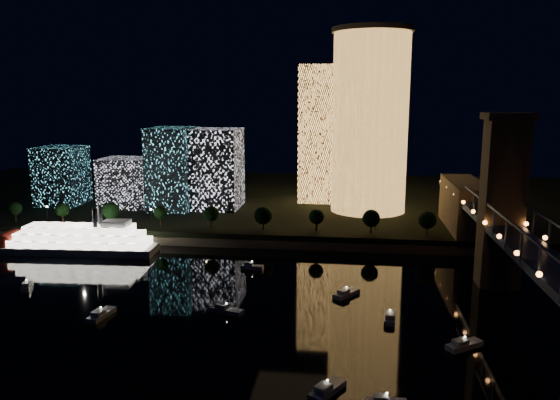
{
  "coord_description": "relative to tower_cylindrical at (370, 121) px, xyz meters",
  "views": [
    {
      "loc": [
        21.62,
        -109.02,
        54.66
      ],
      "look_at": [
        0.58,
        55.0,
        22.89
      ],
      "focal_mm": 35.0,
      "sensor_mm": 36.0,
      "label": 1
    }
  ],
  "objects": [
    {
      "name": "midrise_blocks",
      "position": [
        -93.06,
        -3.09,
        -22.91
      ],
      "size": [
        92.94,
        29.4,
        35.97
      ],
      "color": "silver",
      "rests_on": "far_bank"
    },
    {
      "name": "riverboat",
      "position": [
        -104.19,
        -62.23,
        -39.38
      ],
      "size": [
        57.44,
        15.08,
        17.13
      ],
      "color": "silver",
      "rests_on": "ground"
    },
    {
      "name": "street_lamps",
      "position": [
        -63.92,
        -34.51,
        -34.75
      ],
      "size": [
        132.7,
        0.7,
        5.65
      ],
      "color": "black",
      "rests_on": "far_bank"
    },
    {
      "name": "tower_cylindrical",
      "position": [
        0.0,
        0.0,
        0.0
      ],
      "size": [
        34.0,
        34.0,
        77.29
      ],
      "color": "#FFAE51",
      "rests_on": "far_bank"
    },
    {
      "name": "motorboats",
      "position": [
        -31.25,
        -115.84,
        -42.96
      ],
      "size": [
        124.2,
        77.17,
        2.78
      ],
      "color": "silver",
      "rests_on": "ground"
    },
    {
      "name": "far_bank",
      "position": [
        -29.92,
        31.49,
        -41.27
      ],
      "size": [
        420.0,
        160.0,
        5.0
      ],
      "primitive_type": "cube",
      "color": "black",
      "rests_on": "ground"
    },
    {
      "name": "esplanade_trees",
      "position": [
        -51.97,
        -40.51,
        -33.3
      ],
      "size": [
        165.95,
        6.91,
        8.95
      ],
      "color": "black",
      "rests_on": "far_bank"
    },
    {
      "name": "seawall",
      "position": [
        -29.92,
        -46.51,
        -42.27
      ],
      "size": [
        420.0,
        6.0,
        3.0
      ],
      "primitive_type": "cube",
      "color": "#6B5E4C",
      "rests_on": "ground"
    },
    {
      "name": "tower_rectangular",
      "position": [
        -22.05,
        21.24,
        -7.06
      ],
      "size": [
        19.93,
        19.93,
        63.43
      ],
      "primitive_type": "cube",
      "color": "#FFAE51",
      "rests_on": "far_bank"
    },
    {
      "name": "truss_bridge",
      "position": [
        35.08,
        -124.79,
        -27.52
      ],
      "size": [
        13.0,
        266.0,
        50.0
      ],
      "color": "navy",
      "rests_on": "ground"
    },
    {
      "name": "ground",
      "position": [
        -29.92,
        -128.51,
        -43.77
      ],
      "size": [
        520.0,
        520.0,
        0.0
      ],
      "primitive_type": "plane",
      "color": "black",
      "rests_on": "ground"
    }
  ]
}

